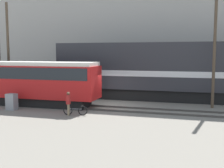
{
  "coord_description": "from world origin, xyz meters",
  "views": [
    {
      "loc": [
        6.39,
        -21.34,
        4.19
      ],
      "look_at": [
        0.43,
        -0.53,
        1.8
      ],
      "focal_mm": 45.0,
      "sensor_mm": 36.0,
      "label": 1
    }
  ],
  "objects": [
    {
      "name": "person",
      "position": [
        -1.53,
        -4.32,
        0.97
      ],
      "size": [
        0.27,
        0.39,
        1.61
      ],
      "color": "#8C7A5B",
      "rests_on": "ground"
    },
    {
      "name": "ground_plane",
      "position": [
        0.0,
        0.0,
        0.0
      ],
      "size": [
        120.0,
        120.0,
        0.0
      ],
      "primitive_type": "plane",
      "color": "slate"
    },
    {
      "name": "track_far",
      "position": [
        0.0,
        3.86,
        0.07
      ],
      "size": [
        60.0,
        1.5,
        0.14
      ],
      "color": "#47423D",
      "rests_on": "ground"
    },
    {
      "name": "utility_pole_center",
      "position": [
        -10.08,
        1.16,
        4.4
      ],
      "size": [
        0.24,
        0.24,
        8.79
      ],
      "color": "#4C3D2D",
      "rests_on": "ground"
    },
    {
      "name": "streetcar",
      "position": [
        -6.9,
        -1.53,
        2.01
      ],
      "size": [
        12.81,
        2.54,
        3.5
      ],
      "color": "black",
      "rests_on": "ground"
    },
    {
      "name": "freight_locomotive",
      "position": [
        3.98,
        3.86,
        2.67
      ],
      "size": [
        19.31,
        3.04,
        5.7
      ],
      "color": "black",
      "rests_on": "ground"
    },
    {
      "name": "bicycle",
      "position": [
        -1.13,
        -4.1,
        0.33
      ],
      "size": [
        1.66,
        0.47,
        0.7
      ],
      "color": "black",
      "rests_on": "ground"
    },
    {
      "name": "signal_box",
      "position": [
        -6.41,
        -3.67,
        0.6
      ],
      "size": [
        0.7,
        0.6,
        1.2
      ],
      "color": "gray",
      "rests_on": "ground"
    },
    {
      "name": "building_backdrop",
      "position": [
        0.0,
        12.41,
        8.0
      ],
      "size": [
        46.8,
        6.0,
        15.99
      ],
      "color": "#B7B2A8",
      "rests_on": "ground"
    },
    {
      "name": "utility_pole_right",
      "position": [
        7.96,
        1.16,
        4.72
      ],
      "size": [
        0.23,
        0.23,
        9.44
      ],
      "color": "#4C3D2D",
      "rests_on": "ground"
    },
    {
      "name": "track_near",
      "position": [
        0.0,
        -1.53,
        0.07
      ],
      "size": [
        60.0,
        1.5,
        0.14
      ],
      "color": "#47423D",
      "rests_on": "ground"
    }
  ]
}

